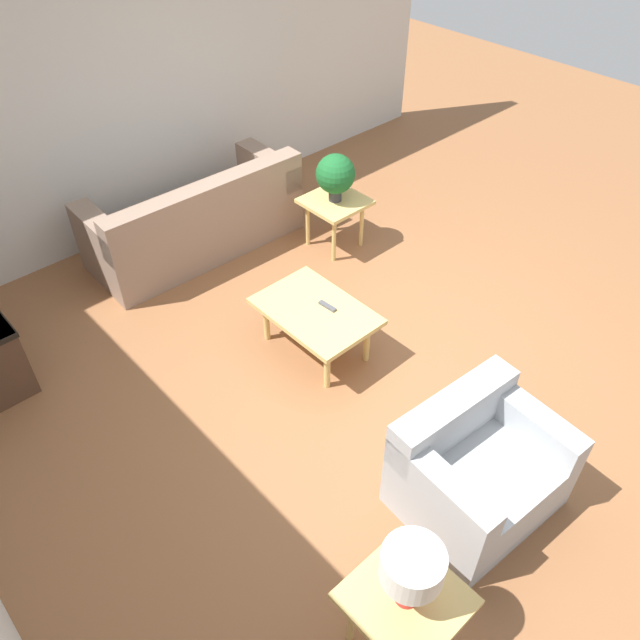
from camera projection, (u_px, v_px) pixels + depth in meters
ground_plane at (379, 360)px, 5.00m from camera, size 14.00×14.00×0.00m
wall_right at (149, 84)px, 5.78m from camera, size 0.12×7.20×2.70m
sofa at (197, 221)px, 5.94m from camera, size 0.88×2.04×0.82m
armchair at (475, 468)px, 3.86m from camera, size 0.84×1.00×0.75m
coffee_table at (316, 314)px, 4.85m from camera, size 0.93×0.63×0.42m
side_table_plant at (335, 207)px, 5.91m from camera, size 0.55×0.55×0.51m
side_table_lamp at (405, 604)px, 3.11m from camera, size 0.55×0.55×0.51m
potted_plant at (335, 175)px, 5.69m from camera, size 0.36×0.36×0.45m
table_lamp at (412, 569)px, 2.87m from camera, size 0.30×0.30×0.41m
remote_control at (327, 306)px, 4.83m from camera, size 0.16×0.05×0.02m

